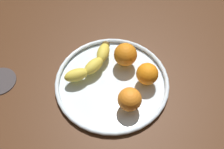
{
  "coord_description": "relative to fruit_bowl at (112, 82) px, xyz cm",
  "views": [
    {
      "loc": [
        -36.69,
        -21.37,
        65.86
      ],
      "look_at": [
        0.0,
        0.0,
        4.8
      ],
      "focal_mm": 42.34,
      "sensor_mm": 36.0,
      "label": 1
    }
  ],
  "objects": [
    {
      "name": "ground_plane",
      "position": [
        0.0,
        0.0,
        -2.92
      ],
      "size": [
        118.15,
        118.15,
        4.0
      ],
      "primitive_type": "cube",
      "color": "#422411"
    },
    {
      "name": "orange_back_left",
      "position": [
        -4.7,
        -8.13,
        4.11
      ],
      "size": [
        6.45,
        6.45,
        6.45
      ],
      "primitive_type": "sphere",
      "color": "orange",
      "rests_on": "fruit_bowl"
    },
    {
      "name": "fruit_bowl",
      "position": [
        0.0,
        0.0,
        0.0
      ],
      "size": [
        33.47,
        33.47,
        1.8
      ],
      "color": "silver",
      "rests_on": "ground_plane"
    },
    {
      "name": "orange_center",
      "position": [
        7.91,
        -0.28,
        4.35
      ],
      "size": [
        6.93,
        6.93,
        6.93
      ],
      "primitive_type": "sphere",
      "color": "orange",
      "rests_on": "fruit_bowl"
    },
    {
      "name": "orange_back_right",
      "position": [
        5.1,
        -8.53,
        4.03
      ],
      "size": [
        6.29,
        6.29,
        6.29
      ],
      "primitive_type": "sphere",
      "color": "orange",
      "rests_on": "fruit_bowl"
    },
    {
      "name": "banana",
      "position": [
        1.21,
        7.57,
        2.7
      ],
      "size": [
        19.27,
        8.74,
        3.63
      ],
      "rotation": [
        0.0,
        0.0,
        -0.21
      ],
      "color": "gold",
      "rests_on": "fruit_bowl"
    }
  ]
}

